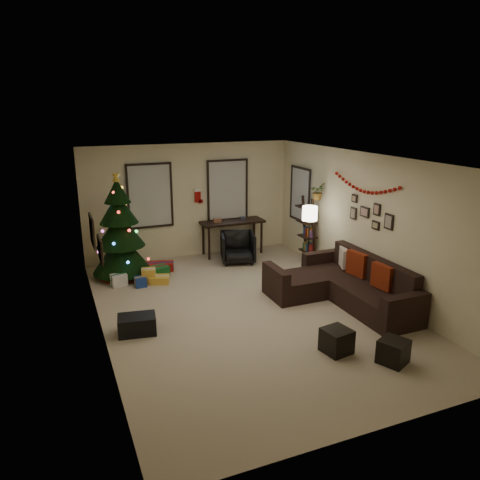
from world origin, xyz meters
The scene contains 29 objects.
floor centered at (0.00, 0.00, 0.00)m, with size 7.00×7.00×0.00m, color #B8A78B.
ceiling centered at (0.00, 0.00, 2.70)m, with size 7.00×7.00×0.00m, color white.
wall_back centered at (0.00, 3.50, 1.35)m, with size 5.00×5.00×0.00m, color beige.
wall_front centered at (0.00, -3.50, 1.35)m, with size 5.00×5.00×0.00m, color beige.
wall_left centered at (-2.50, 0.00, 1.35)m, with size 7.00×7.00×0.00m, color beige.
wall_right centered at (2.50, 0.00, 1.35)m, with size 7.00×7.00×0.00m, color beige.
window_back_left centered at (-0.95, 3.47, 1.55)m, with size 1.05×0.06×1.50m.
window_back_right centered at (0.95, 3.47, 1.55)m, with size 1.05×0.06×1.50m.
window_right_wall centered at (2.47, 2.55, 1.50)m, with size 0.06×0.90×1.30m.
christmas_tree centered at (-1.79, 2.64, 0.95)m, with size 1.23×1.23×2.30m.
presents centered at (-1.36, 2.30, 0.11)m, with size 1.50×1.07×0.30m.
sofa centered at (1.85, -0.27, 0.28)m, with size 1.85×2.69×0.86m.
pillow_red_a centered at (2.21, -0.87, 0.64)m, with size 0.12×0.44×0.44m, color maroon.
pillow_red_b centered at (2.21, -0.13, 0.64)m, with size 0.12×0.46×0.46m, color maroon.
pillow_cream centered at (2.21, 0.30, 0.63)m, with size 0.11×0.38×0.38m, color beige.
ottoman_near centered at (0.65, -1.83, 0.18)m, with size 0.39×0.39×0.37m, color black.
ottoman_far centered at (1.23, -2.40, 0.17)m, with size 0.37×0.37×0.35m, color black.
desk centered at (0.98, 3.22, 0.74)m, with size 1.55×0.55×0.84m.
desk_chair centered at (0.86, 2.57, 0.36)m, with size 0.70×0.65×0.72m, color black.
bookshelf centered at (2.30, 1.84, 0.77)m, with size 0.30×0.47×1.58m.
potted_plant centered at (2.30, 1.54, 1.80)m, with size 0.43×0.37×0.48m, color #4C4C4C.
floor_lamp centered at (1.95, 1.23, 1.26)m, with size 0.32×0.32×1.51m.
art_map centered at (-2.48, 0.77, 1.55)m, with size 0.04×0.60×0.50m.
art_abstract centered at (-2.48, -0.43, 1.57)m, with size 0.04×0.45×0.35m.
gallery centered at (2.48, -0.07, 1.57)m, with size 0.03×1.25×0.54m.
garland centered at (2.45, 0.12, 2.09)m, with size 0.08×1.90×0.30m, color #A5140C, non-canonical shape.
stocking_left centered at (-0.14, 3.60, 1.45)m, with size 0.20×0.05×0.36m.
stocking_right centered at (0.19, 3.44, 1.49)m, with size 0.20×0.05×0.36m.
storage_bin centered at (-1.98, -0.10, 0.15)m, with size 0.60×0.40×0.30m, color black.
Camera 1 is at (-3.05, -7.05, 3.55)m, focal length 34.92 mm.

